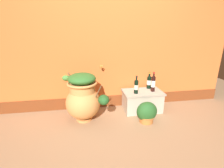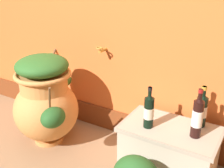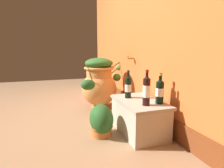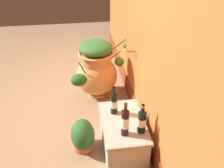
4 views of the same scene
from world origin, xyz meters
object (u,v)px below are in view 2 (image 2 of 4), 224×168
at_px(wine_bottle_left, 149,110).
at_px(wine_bottle_right, 197,116).
at_px(terracotta_urn, 46,100).
at_px(wine_bottle_middle, 201,109).

xyz_separation_m(wine_bottle_left, wine_bottle_right, (0.32, 0.05, 0.02)).
distance_m(wine_bottle_left, wine_bottle_right, 0.32).
bearing_deg(wine_bottle_left, terracotta_urn, -173.96).
bearing_deg(wine_bottle_left, wine_bottle_middle, 33.66).
bearing_deg(wine_bottle_left, wine_bottle_right, 8.68).
bearing_deg(terracotta_urn, wine_bottle_right, 6.75).
relative_size(terracotta_urn, wine_bottle_right, 2.45).
distance_m(terracotta_urn, wine_bottle_middle, 1.22).
xyz_separation_m(wine_bottle_middle, wine_bottle_right, (0.01, -0.15, 0.02)).
relative_size(terracotta_urn, wine_bottle_middle, 2.78).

